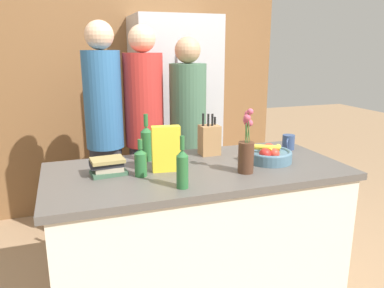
{
  "coord_description": "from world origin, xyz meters",
  "views": [
    {
      "loc": [
        -0.72,
        -1.97,
        1.61
      ],
      "look_at": [
        0.0,
        0.1,
        1.04
      ],
      "focal_mm": 35.0,
      "sensor_mm": 36.0,
      "label": 1
    }
  ],
  "objects_px": {
    "bottle_wine": "(182,168)",
    "person_in_blue": "(145,125)",
    "bottle_vinegar": "(141,162)",
    "bottle_oil": "(146,142)",
    "coffee_mug": "(288,142)",
    "book_stack": "(108,166)",
    "fruit_bowl": "(269,155)",
    "person_at_sink": "(104,125)",
    "refrigerator": "(175,119)",
    "person_in_red_tee": "(188,131)",
    "cereal_box": "(166,149)",
    "flower_vase": "(246,152)",
    "knife_block": "(209,140)"
  },
  "relations": [
    {
      "from": "book_stack",
      "to": "bottle_vinegar",
      "type": "relative_size",
      "value": 0.98
    },
    {
      "from": "coffee_mug",
      "to": "book_stack",
      "type": "distance_m",
      "value": 1.25
    },
    {
      "from": "refrigerator",
      "to": "bottle_wine",
      "type": "relative_size",
      "value": 7.04
    },
    {
      "from": "fruit_bowl",
      "to": "bottle_vinegar",
      "type": "height_order",
      "value": "bottle_vinegar"
    },
    {
      "from": "bottle_oil",
      "to": "person_in_blue",
      "type": "height_order",
      "value": "person_in_blue"
    },
    {
      "from": "refrigerator",
      "to": "bottle_wine",
      "type": "distance_m",
      "value": 1.79
    },
    {
      "from": "book_stack",
      "to": "person_in_blue",
      "type": "bearing_deg",
      "value": 65.23
    },
    {
      "from": "bottle_oil",
      "to": "bottle_wine",
      "type": "bearing_deg",
      "value": -82.76
    },
    {
      "from": "refrigerator",
      "to": "flower_vase",
      "type": "distance_m",
      "value": 1.62
    },
    {
      "from": "cereal_box",
      "to": "person_in_blue",
      "type": "bearing_deg",
      "value": 85.86
    },
    {
      "from": "flower_vase",
      "to": "book_stack",
      "type": "relative_size",
      "value": 1.8
    },
    {
      "from": "flower_vase",
      "to": "bottle_vinegar",
      "type": "relative_size",
      "value": 1.76
    },
    {
      "from": "book_stack",
      "to": "person_at_sink",
      "type": "relative_size",
      "value": 0.11
    },
    {
      "from": "coffee_mug",
      "to": "person_at_sink",
      "type": "bearing_deg",
      "value": 149.2
    },
    {
      "from": "book_stack",
      "to": "person_in_blue",
      "type": "height_order",
      "value": "person_in_blue"
    },
    {
      "from": "bottle_oil",
      "to": "person_at_sink",
      "type": "xyz_separation_m",
      "value": [
        -0.19,
        0.64,
        0.0
      ]
    },
    {
      "from": "bottle_vinegar",
      "to": "person_in_red_tee",
      "type": "distance_m",
      "value": 0.98
    },
    {
      "from": "person_at_sink",
      "to": "coffee_mug",
      "type": "bearing_deg",
      "value": -13.19
    },
    {
      "from": "fruit_bowl",
      "to": "person_in_blue",
      "type": "xyz_separation_m",
      "value": [
        -0.58,
        0.92,
        0.05
      ]
    },
    {
      "from": "flower_vase",
      "to": "cereal_box",
      "type": "distance_m",
      "value": 0.45
    },
    {
      "from": "fruit_bowl",
      "to": "bottle_vinegar",
      "type": "distance_m",
      "value": 0.8
    },
    {
      "from": "bottle_oil",
      "to": "person_in_red_tee",
      "type": "height_order",
      "value": "person_in_red_tee"
    },
    {
      "from": "bottle_vinegar",
      "to": "bottle_wine",
      "type": "xyz_separation_m",
      "value": [
        0.16,
        -0.24,
        0.02
      ]
    },
    {
      "from": "fruit_bowl",
      "to": "person_at_sink",
      "type": "bearing_deg",
      "value": 134.42
    },
    {
      "from": "coffee_mug",
      "to": "bottle_oil",
      "type": "height_order",
      "value": "bottle_oil"
    },
    {
      "from": "fruit_bowl",
      "to": "bottle_oil",
      "type": "xyz_separation_m",
      "value": [
        -0.71,
        0.28,
        0.07
      ]
    },
    {
      "from": "bottle_wine",
      "to": "bottle_oil",
      "type": "bearing_deg",
      "value": 97.24
    },
    {
      "from": "coffee_mug",
      "to": "person_in_red_tee",
      "type": "height_order",
      "value": "person_in_red_tee"
    },
    {
      "from": "bottle_vinegar",
      "to": "fruit_bowl",
      "type": "bearing_deg",
      "value": 0.36
    },
    {
      "from": "coffee_mug",
      "to": "bottle_wine",
      "type": "xyz_separation_m",
      "value": [
        -0.92,
        -0.46,
        0.06
      ]
    },
    {
      "from": "cereal_box",
      "to": "fruit_bowl",
      "type": "bearing_deg",
      "value": -3.16
    },
    {
      "from": "fruit_bowl",
      "to": "flower_vase",
      "type": "xyz_separation_m",
      "value": [
        -0.23,
        -0.14,
        0.08
      ]
    },
    {
      "from": "flower_vase",
      "to": "bottle_vinegar",
      "type": "bearing_deg",
      "value": 166.96
    },
    {
      "from": "knife_block",
      "to": "cereal_box",
      "type": "bearing_deg",
      "value": -146.22
    },
    {
      "from": "refrigerator",
      "to": "person_at_sink",
      "type": "height_order",
      "value": "refrigerator"
    },
    {
      "from": "flower_vase",
      "to": "book_stack",
      "type": "xyz_separation_m",
      "value": [
        -0.74,
        0.22,
        -0.07
      ]
    },
    {
      "from": "cereal_box",
      "to": "refrigerator",
      "type": "bearing_deg",
      "value": 71.71
    },
    {
      "from": "fruit_bowl",
      "to": "person_at_sink",
      "type": "distance_m",
      "value": 1.28
    },
    {
      "from": "bottle_wine",
      "to": "coffee_mug",
      "type": "bearing_deg",
      "value": 26.78
    },
    {
      "from": "bottle_vinegar",
      "to": "bottle_wine",
      "type": "distance_m",
      "value": 0.29
    },
    {
      "from": "cereal_box",
      "to": "bottle_wine",
      "type": "xyz_separation_m",
      "value": [
        0.01,
        -0.28,
        -0.02
      ]
    },
    {
      "from": "flower_vase",
      "to": "bottle_oil",
      "type": "height_order",
      "value": "flower_vase"
    },
    {
      "from": "knife_block",
      "to": "coffee_mug",
      "type": "distance_m",
      "value": 0.57
    },
    {
      "from": "bottle_oil",
      "to": "bottle_vinegar",
      "type": "xyz_separation_m",
      "value": [
        -0.09,
        -0.28,
        -0.03
      ]
    },
    {
      "from": "refrigerator",
      "to": "book_stack",
      "type": "xyz_separation_m",
      "value": [
        -0.8,
        -1.4,
        0.03
      ]
    },
    {
      "from": "cereal_box",
      "to": "bottle_oil",
      "type": "bearing_deg",
      "value": 104.08
    },
    {
      "from": "bottle_wine",
      "to": "person_in_blue",
      "type": "xyz_separation_m",
      "value": [
        0.06,
        1.17,
        -0.01
      ]
    },
    {
      "from": "fruit_bowl",
      "to": "bottle_wine",
      "type": "height_order",
      "value": "bottle_wine"
    },
    {
      "from": "book_stack",
      "to": "person_at_sink",
      "type": "xyz_separation_m",
      "value": [
        0.08,
        0.83,
        0.07
      ]
    },
    {
      "from": "bottle_vinegar",
      "to": "refrigerator",
      "type": "bearing_deg",
      "value": 66.93
    }
  ]
}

